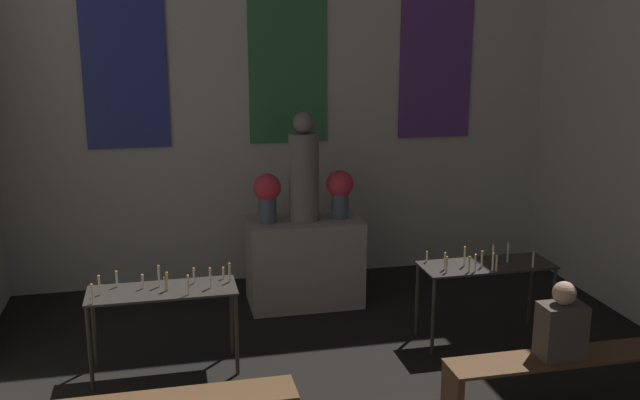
% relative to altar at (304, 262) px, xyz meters
% --- Properties ---
extents(wall_back, '(6.86, 0.16, 5.32)m').
position_rel_altar_xyz_m(wall_back, '(0.00, 1.00, 2.20)').
color(wall_back, beige).
rests_on(wall_back, ground_plane).
extents(altar, '(1.25, 0.69, 0.98)m').
position_rel_altar_xyz_m(altar, '(0.00, 0.00, 0.00)').
color(altar, gray).
rests_on(altar, ground_plane).
extents(statue, '(0.33, 0.33, 1.19)m').
position_rel_altar_xyz_m(statue, '(0.00, 0.00, 1.03)').
color(statue, slate).
rests_on(statue, altar).
extents(flower_vase_left, '(0.30, 0.30, 0.54)m').
position_rel_altar_xyz_m(flower_vase_left, '(-0.41, 0.00, 0.81)').
color(flower_vase_left, '#4C5666').
rests_on(flower_vase_left, altar).
extents(flower_vase_right, '(0.30, 0.30, 0.54)m').
position_rel_altar_xyz_m(flower_vase_right, '(0.41, 0.00, 0.81)').
color(flower_vase_right, '#4C5666').
rests_on(flower_vase_right, altar).
extents(candle_rack_left, '(1.31, 0.50, 0.99)m').
position_rel_altar_xyz_m(candle_rack_left, '(-1.56, -1.33, 0.20)').
color(candle_rack_left, '#332D28').
rests_on(candle_rack_left, ground_plane).
extents(candle_rack_right, '(1.31, 0.50, 0.99)m').
position_rel_altar_xyz_m(candle_rack_right, '(1.56, -1.33, 0.21)').
color(candle_rack_right, '#332D28').
rests_on(candle_rack_right, ground_plane).
extents(pew_back_right, '(2.33, 0.36, 0.46)m').
position_rel_altar_xyz_m(pew_back_right, '(1.78, -2.70, -0.15)').
color(pew_back_right, brown).
rests_on(pew_back_right, ground_plane).
extents(person_seated, '(0.36, 0.24, 0.64)m').
position_rel_altar_xyz_m(person_seated, '(1.56, -2.70, 0.24)').
color(person_seated, '#4C4238').
rests_on(person_seated, pew_back_right).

